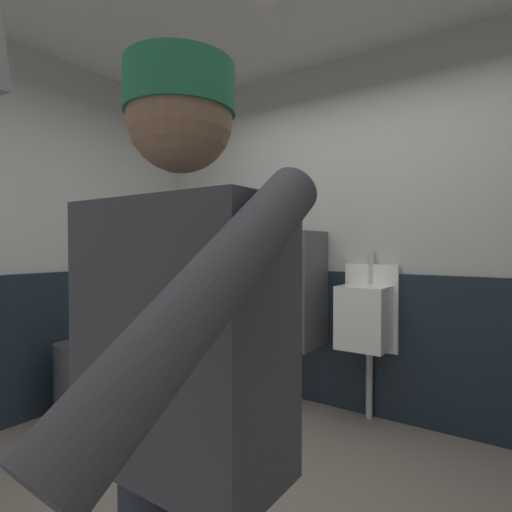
# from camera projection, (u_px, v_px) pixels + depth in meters

# --- Properties ---
(wall_back) EXTENTS (4.60, 0.12, 2.75)m
(wall_back) POSITION_uv_depth(u_px,v_px,m) (366.00, 234.00, 3.11)
(wall_back) COLOR #B2B2AD
(wall_back) RESTS_ON ground_plane
(wall_left) EXTENTS (0.12, 3.69, 2.75)m
(wall_left) POSITION_uv_depth(u_px,v_px,m) (19.00, 234.00, 2.95)
(wall_left) COLOR #B2B2AD
(wall_left) RESTS_ON ground_plane
(wainscot_band_back) EXTENTS (4.00, 0.03, 1.08)m
(wainscot_band_back) POSITION_uv_depth(u_px,v_px,m) (362.00, 343.00, 3.07)
(wainscot_band_back) COLOR #19232D
(wainscot_band_back) RESTS_ON ground_plane
(wainscot_band_left) EXTENTS (0.03, 3.09, 1.08)m
(wainscot_band_left) POSITION_uv_depth(u_px,v_px,m) (26.00, 348.00, 2.93)
(wainscot_band_left) COLOR #19232D
(wainscot_band_left) RESTS_ON ground_plane
(urinal_left) EXTENTS (0.40, 0.34, 1.24)m
(urinal_left) POSITION_uv_depth(u_px,v_px,m) (277.00, 307.00, 3.33)
(urinal_left) COLOR white
(urinal_left) RESTS_ON ground_plane
(urinal_middle) EXTENTS (0.40, 0.34, 1.24)m
(urinal_middle) POSITION_uv_depth(u_px,v_px,m) (366.00, 316.00, 2.90)
(urinal_middle) COLOR white
(urinal_middle) RESTS_ON ground_plane
(privacy_divider_panel) EXTENTS (0.04, 0.40, 0.90)m
(privacy_divider_panel) POSITION_uv_depth(u_px,v_px,m) (315.00, 290.00, 3.05)
(privacy_divider_panel) COLOR #4C4C51
(person) EXTENTS (0.69, 0.60, 1.67)m
(person) POSITION_uv_depth(u_px,v_px,m) (179.00, 381.00, 0.87)
(person) COLOR #2D3342
(person) RESTS_ON ground_plane
(trash_bin) EXTENTS (0.28, 0.28, 0.57)m
(trash_bin) POSITION_uv_depth(u_px,v_px,m) (75.00, 381.00, 2.95)
(trash_bin) COLOR #38383D
(trash_bin) RESTS_ON ground_plane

